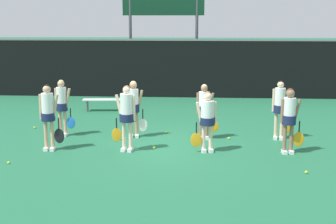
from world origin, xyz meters
name	(u,v)px	position (x,y,z in m)	size (l,w,h in m)	color
ground_plane	(166,144)	(0.00, 0.00, 0.00)	(140.00, 140.00, 0.00)	#216642
fence_windscreen	(178,68)	(0.00, 7.88, 1.30)	(60.00, 0.08, 2.58)	black
scoreboard	(163,9)	(-0.75, 9.29, 3.89)	(3.77, 0.15, 4.98)	#515156
bench_courtside	(106,101)	(-2.60, 4.60, 0.39)	(1.75, 0.50, 0.46)	silver
player_0	(48,112)	(-3.07, -0.79, 1.05)	(0.64, 0.36, 1.78)	tan
player_1	(127,113)	(-0.98, -0.73, 1.05)	(0.65, 0.39, 1.77)	beige
player_2	(207,117)	(1.14, -0.68, 0.96)	(0.67, 0.40, 1.62)	beige
player_3	(289,115)	(3.26, -0.67, 1.02)	(0.64, 0.36, 1.73)	#8C664C
player_4	(62,103)	(-3.15, 0.77, 0.99)	(0.61, 0.34, 1.70)	tan
player_5	(134,104)	(-0.99, 0.74, 0.99)	(0.62, 0.34, 1.69)	tan
player_6	(204,107)	(1.08, 0.67, 0.94)	(0.66, 0.35, 1.62)	#8C664C
player_7	(280,106)	(3.26, 0.77, 1.01)	(0.62, 0.34, 1.73)	beige
tennis_ball_1	(154,148)	(-0.29, -0.50, 0.03)	(0.07, 0.07, 0.07)	#CCE033
tennis_ball_2	(120,139)	(-1.35, 0.39, 0.03)	(0.07, 0.07, 0.07)	#CCE033
tennis_ball_3	(291,128)	(3.88, 2.09, 0.03)	(0.07, 0.07, 0.07)	#CCE033
tennis_ball_4	(229,138)	(1.81, 0.65, 0.03)	(0.07, 0.07, 0.07)	#CCE033
tennis_ball_5	(35,128)	(-4.33, 1.60, 0.03)	(0.07, 0.07, 0.07)	#CCE033
tennis_ball_6	(166,132)	(-0.08, 1.24, 0.04)	(0.07, 0.07, 0.07)	#CCE033
tennis_ball_7	(306,172)	(3.39, -2.31, 0.03)	(0.07, 0.07, 0.07)	#CCE033
tennis_ball_8	(9,163)	(-3.70, -2.05, 0.03)	(0.07, 0.07, 0.07)	#CCE033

